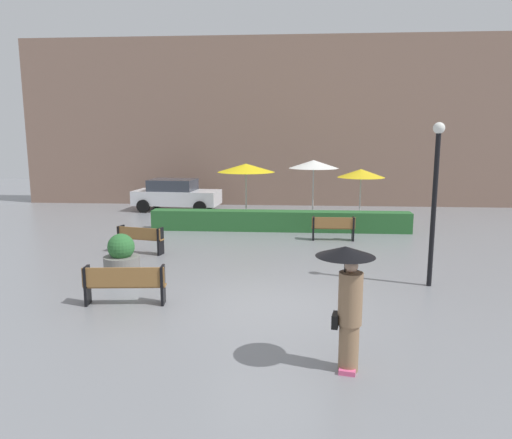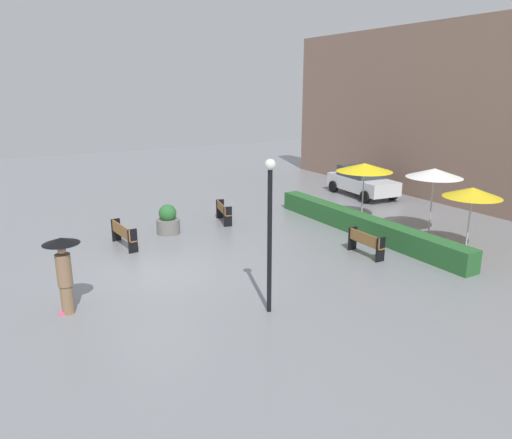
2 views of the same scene
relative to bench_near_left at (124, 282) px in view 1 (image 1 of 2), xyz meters
name	(u,v)px [view 1 (image 1 of 2)]	position (x,y,z in m)	size (l,w,h in m)	color
ground_plane	(266,304)	(3.13, 0.27, -0.52)	(60.00, 60.00, 0.00)	gray
bench_near_left	(124,282)	(0.00, 0.00, 0.00)	(1.81, 0.50, 0.88)	olive
bench_back_row	(333,227)	(5.18, 7.05, -0.01)	(1.54, 0.37, 0.85)	olive
bench_far_left	(140,238)	(-1.13, 4.65, 0.00)	(1.56, 0.67, 0.86)	olive
pedestrian_with_umbrella	(348,293)	(4.56, -2.68, 0.78)	(0.93, 0.93, 2.04)	#8C6B4C
planter_pot	(122,259)	(-0.79, 2.02, -0.01)	(0.94, 0.94, 1.19)	slate
lamp_post	(435,188)	(7.14, 1.91, 1.95)	(0.28, 0.28, 4.03)	black
patio_umbrella_yellow	(246,168)	(1.77, 9.98, 1.87)	(2.39, 2.39, 2.56)	silver
patio_umbrella_white	(314,164)	(4.61, 10.95, 1.97)	(2.15, 2.15, 2.67)	silver
patio_umbrella_yellow_far	(361,173)	(6.60, 10.58, 1.62)	(2.00, 2.00, 2.32)	silver
hedge_strip	(280,221)	(3.22, 8.67, -0.12)	(10.16, 0.70, 0.79)	#28602D
building_facade	(282,123)	(3.13, 16.27, 3.88)	(28.00, 1.20, 8.79)	#846656
parked_car	(176,194)	(-2.07, 13.44, 0.30)	(4.34, 2.28, 1.57)	silver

